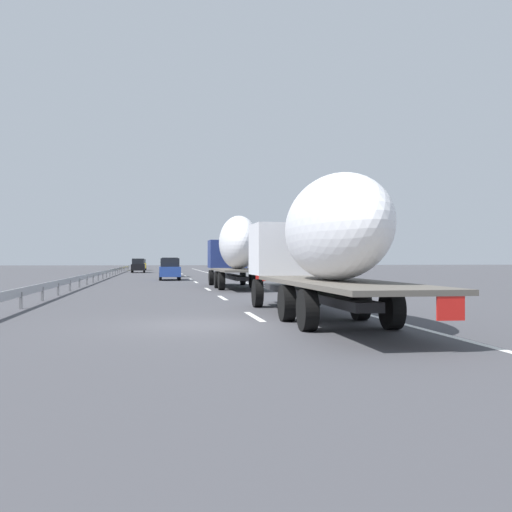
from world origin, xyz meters
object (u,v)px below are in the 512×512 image
car_silver_hatch (170,267)px  car_yellow_coupe (141,265)px  car_black_suv (138,266)px  road_sign (248,256)px  truck_trailing (321,240)px  car_blue_sedan (170,269)px  truck_lead (235,248)px

car_silver_hatch → car_yellow_coupe: bearing=6.0°
car_black_suv → road_sign: (-29.97, -10.40, 1.13)m
truck_trailing → car_blue_sedan: truck_trailing is taller
truck_lead → car_yellow_coupe: size_ratio=2.92×
car_blue_sedan → car_silver_hatch: car_silver_hatch is taller
car_blue_sedan → road_sign: 6.91m
car_yellow_coupe → car_blue_sedan: bearing=-175.5°
truck_lead → car_silver_hatch: size_ratio=2.88×
truck_lead → truck_trailing: truck_lead is taller
car_yellow_coupe → road_sign: bearing=-167.6°
truck_lead → car_silver_hatch: truck_lead is taller
car_black_suv → car_yellow_coupe: car_black_suv is taller
car_silver_hatch → car_blue_sedan: bearing=178.9°
truck_trailing → car_blue_sedan: size_ratio=3.09×
car_blue_sedan → car_silver_hatch: 10.56m
truck_lead → car_yellow_coupe: (63.50, 7.48, -1.54)m
truck_trailing → road_sign: truck_trailing is taller
car_blue_sedan → car_silver_hatch: (10.55, -0.21, 0.03)m
truck_trailing → road_sign: 35.11m
car_yellow_coupe → car_blue_sedan: (-48.16, -3.76, 0.02)m
truck_trailing → car_silver_hatch: truck_trailing is taller
truck_trailing → car_yellow_coupe: truck_trailing is taller
road_sign → truck_trailing: bearing=174.9°
car_black_suv → car_blue_sedan: size_ratio=1.02×
road_sign → car_black_suv: bearing=19.1°
truck_trailing → car_black_suv: truck_trailing is taller
car_black_suv → truck_trailing: bearing=-173.6°
truck_lead → car_blue_sedan: size_ratio=2.65×
car_silver_hatch → road_sign: 12.51m
car_black_suv → car_yellow_coupe: (18.19, 0.18, -0.03)m
truck_lead → car_yellow_coupe: 63.96m
road_sign → car_yellow_coupe: bearing=12.4°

